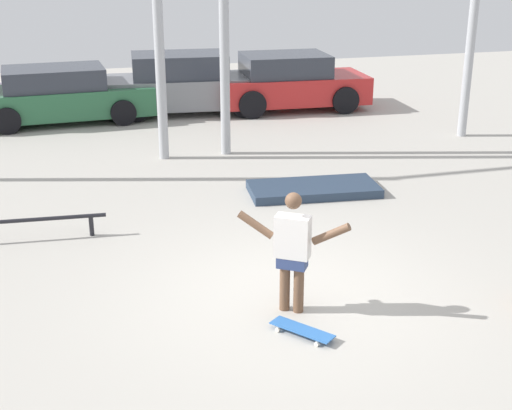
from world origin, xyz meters
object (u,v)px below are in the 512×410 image
object	(u,v)px
skateboard	(302,330)
parked_car_grey	(185,85)
parked_car_green	(61,96)
grind_rail	(20,223)
manual_pad	(313,189)
parked_car_red	(289,82)
skateboarder	(292,248)

from	to	relation	value
skateboard	parked_car_grey	xyz separation A→B (m)	(0.69, 11.46, 0.67)
skateboard	parked_car_green	size ratio (longest dim) A/B	0.17
grind_rail	parked_car_grey	size ratio (longest dim) A/B	0.56
manual_pad	parked_car_grey	distance (m)	7.01
grind_rail	parked_car_green	size ratio (longest dim) A/B	0.57
parked_car_red	parked_car_grey	bearing A→B (deg)	176.98
skateboard	parked_car_grey	bearing A→B (deg)	138.15
manual_pad	parked_car_green	size ratio (longest dim) A/B	0.52
skateboarder	parked_car_grey	size ratio (longest dim) A/B	0.34
parked_car_grey	skateboarder	bearing A→B (deg)	-88.37
grind_rail	skateboarder	bearing A→B (deg)	-43.83
skateboarder	parked_car_green	world-z (taller)	skateboarder
skateboarder	parked_car_green	bearing A→B (deg)	136.57
parked_car_grey	manual_pad	bearing A→B (deg)	-76.22
parked_car_grey	parked_car_red	bearing A→B (deg)	-0.86
skateboarder	manual_pad	size ratio (longest dim) A/B	0.66
grind_rail	parked_car_red	distance (m)	9.99
skateboarder	skateboard	xyz separation A→B (m)	(-0.06, -0.59, -0.76)
manual_pad	parked_car_grey	bearing A→B (deg)	98.84
skateboarder	grind_rail	xyz separation A→B (m)	(-3.23, 3.10, -0.55)
skateboard	manual_pad	distance (m)	4.89
skateboard	parked_car_red	world-z (taller)	parked_car_red
parked_car_green	parked_car_red	distance (m)	5.84
skateboarder	grind_rail	world-z (taller)	skateboarder
manual_pad	parked_car_grey	size ratio (longest dim) A/B	0.51
parked_car_green	parked_car_grey	size ratio (longest dim) A/B	0.98
grind_rail	parked_car_green	bearing A→B (deg)	84.43
skateboard	grind_rail	size ratio (longest dim) A/B	0.29
parked_car_green	parked_car_red	bearing A→B (deg)	-3.72
skateboard	grind_rail	bearing A→B (deg)	-177.73
manual_pad	parked_car_red	xyz separation A→B (m)	(1.65, 6.62, 0.62)
parked_car_red	manual_pad	bearing A→B (deg)	-101.25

